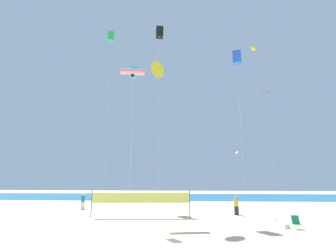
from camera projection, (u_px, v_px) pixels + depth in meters
name	position (u px, v px, depth m)	size (l,w,h in m)	color
ground_plane	(150.00, 238.00, 15.76)	(120.00, 120.00, 0.00)	beige
ocean_band	(175.00, 197.00, 50.63)	(120.00, 20.00, 0.01)	#1E6B99
beachgoer_mustard_shirt	(236.00, 205.00, 25.64)	(0.41, 0.41, 1.77)	#2D2D33
beachgoer_teal_shirt	(83.00, 201.00, 30.29)	(0.40, 0.40, 1.76)	white
folding_beach_chair	(296.00, 222.00, 18.55)	(0.52, 0.65, 0.89)	#1E8C4C
volleyball_net	(141.00, 199.00, 24.07)	(8.92, 0.80, 2.40)	#4C4C51
beach_handbag	(287.00, 226.00, 18.63)	(0.38, 0.19, 0.30)	white
kite_blue_box	(237.00, 58.00, 21.13)	(0.78, 0.78, 13.40)	silver
kite_yellow_inflatable	(254.00, 49.00, 34.62)	(1.41, 1.52, 20.52)	silver
kite_yellow_delta	(157.00, 70.00, 26.15)	(1.37, 1.47, 14.80)	silver
kite_pink_tube	(133.00, 72.00, 28.04)	(2.60, 1.05, 14.82)	silver
kite_green_box	(111.00, 37.00, 29.26)	(0.82, 0.82, 19.31)	silver
kite_white_diamond	(236.00, 154.00, 27.49)	(0.51, 0.52, 6.23)	silver
kite_magenta_diamond	(267.00, 93.00, 36.61)	(0.80, 0.81, 15.41)	silver
kite_black_box	(160.00, 33.00, 33.10)	(1.01, 1.01, 21.98)	silver
kite_cyan_box	(133.00, 72.00, 37.92)	(1.13, 1.13, 19.05)	silver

